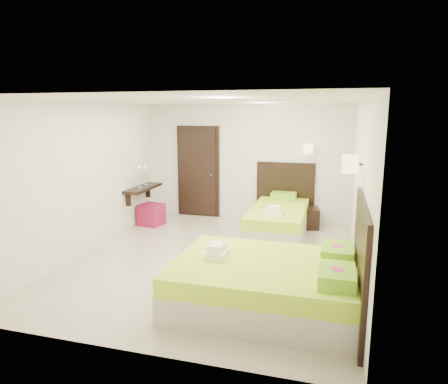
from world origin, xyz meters
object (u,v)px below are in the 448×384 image
(bed_double, at_px, (272,282))
(nightstand, at_px, (307,218))
(bed_single, at_px, (279,218))
(ottoman, at_px, (151,215))

(bed_double, relative_size, nightstand, 4.61)
(bed_single, distance_m, nightstand, 0.77)
(nightstand, height_order, ottoman, ottoman)
(bed_double, bearing_deg, ottoman, 135.61)
(nightstand, distance_m, ottoman, 3.36)
(bed_single, height_order, bed_double, bed_double)
(bed_single, height_order, nightstand, bed_single)
(bed_double, xyz_separation_m, nightstand, (0.17, 3.73, -0.12))
(bed_double, xyz_separation_m, ottoman, (-3.12, 3.06, -0.11))
(bed_single, bearing_deg, ottoman, -177.63)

